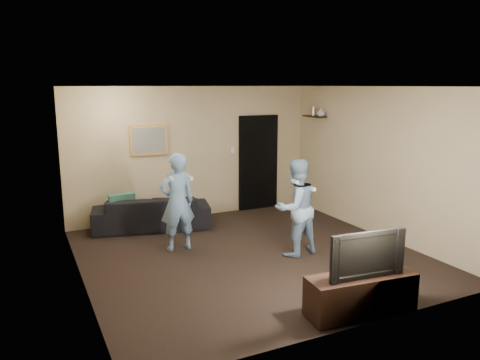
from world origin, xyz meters
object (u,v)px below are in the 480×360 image
sofa (151,212)px  tv_console (361,294)px  wii_player_right (296,208)px  wii_player_left (177,202)px  television (363,253)px

sofa → tv_console: 4.51m
sofa → wii_player_right: size_ratio=1.40×
wii_player_left → wii_player_right: size_ratio=1.04×
wii_player_right → wii_player_left: bearing=147.3°
television → wii_player_left: size_ratio=0.60×
tv_console → wii_player_left: wii_player_left is taller
sofa → wii_player_left: bearing=106.7°
wii_player_left → wii_player_right: 1.88m
tv_console → wii_player_right: bearing=85.3°
wii_player_left → tv_console: bearing=-68.2°
wii_player_left → television: bearing=-68.2°
tv_console → television: (0.00, 0.00, 0.51)m
sofa → wii_player_right: 2.89m
sofa → tv_console: (1.30, -4.32, -0.06)m
television → wii_player_right: bearing=85.3°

